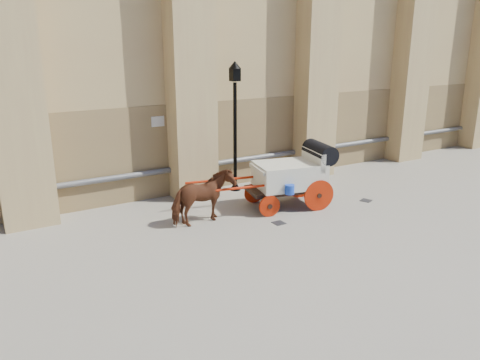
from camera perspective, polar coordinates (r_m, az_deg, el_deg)
ground at (r=13.16m, az=5.08°, el=-5.42°), size 90.00×90.00×0.00m
horse at (r=12.96m, az=-4.53°, el=-2.19°), size 1.87×1.02×1.51m
carriage at (r=14.36m, az=6.58°, el=0.84°), size 4.58×2.07×1.94m
street_lamp at (r=15.54m, az=-0.61°, el=6.92°), size 0.40×0.40×4.31m
drain_grate_near at (r=13.24m, az=4.75°, el=-5.24°), size 0.32×0.32×0.01m
drain_grate_far at (r=15.54m, az=15.11°, el=-2.42°), size 0.42×0.42×0.01m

